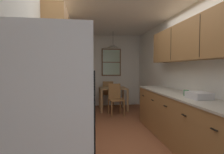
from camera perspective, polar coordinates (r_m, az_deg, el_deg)
The scene contains 22 objects.
ground_plane at distance 4.20m, azimuth 1.54°, elevation -16.13°, with size 12.00×12.00×0.00m, color brown.
wall_left at distance 3.97m, azimuth -18.00°, elevation 1.39°, with size 0.10×9.00×2.55m, color white.
wall_right at distance 4.41m, azimuth 19.12°, elevation 1.50°, with size 0.10×9.00×2.55m, color white.
wall_back at distance 6.60m, azimuth -2.38°, elevation 2.05°, with size 4.40×0.10×2.55m, color white.
ceiling_slab at distance 4.16m, azimuth 1.59°, elevation 19.96°, with size 4.40×9.00×0.08m, color white.
refrigerator at distance 1.79m, azimuth -17.54°, elevation -14.06°, with size 0.70×0.80×1.70m.
stove_range at distance 2.60m, azimuth -15.41°, elevation -17.37°, with size 0.66×0.63×1.10m.
microwave_over_range at distance 2.48m, azimuth -18.43°, elevation 10.16°, with size 0.39×0.57×0.31m.
counter_left at distance 3.84m, azimuth -13.06°, elevation -11.01°, with size 0.64×1.96×0.90m.
upper_cabinets_left at distance 3.74m, azimuth -15.57°, elevation 11.48°, with size 0.33×2.04×0.76m.
counter_right at distance 3.52m, azimuth 21.09°, elevation -12.42°, with size 0.64×3.06×0.90m.
upper_cabinets_right at distance 3.46m, azimuth 23.98°, elevation 10.45°, with size 0.33×2.74×0.68m.
dining_table at distance 5.87m, azimuth 0.32°, elevation -4.59°, with size 0.87×0.76×0.73m.
dining_chair_near at distance 5.31m, azimuth 1.11°, elevation -6.55°, with size 0.45×0.45×0.90m.
dining_chair_far at distance 6.45m, azimuth -1.28°, elevation -4.87°, with size 0.44×0.44×0.90m.
pendant_light at distance 5.87m, azimuth 0.33°, elevation 9.80°, with size 0.34×0.34×0.52m.
back_window at distance 6.56m, azimuth -0.22°, elevation 4.67°, with size 0.70×0.05×0.99m.
trash_bin at distance 5.10m, azimuth -8.44°, elevation -8.91°, with size 0.35×0.35×0.66m, color #3F3F42.
storage_canister at distance 2.97m, azimuth -14.45°, elevation -4.24°, with size 0.11×0.11×0.21m.
dish_towel at distance 2.72m, azimuth -7.28°, elevation -15.73°, with size 0.02×0.16×0.24m, color silver.
mug_by_coffeemaker at distance 3.29m, azimuth 22.42°, elevation -4.65°, with size 0.12×0.08×0.10m.
dish_rack at distance 3.06m, azimuth 25.82°, elevation -5.26°, with size 0.28×0.34×0.10m, color silver.
Camera 1 is at (-0.68, -2.91, 1.37)m, focal length 28.89 mm.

